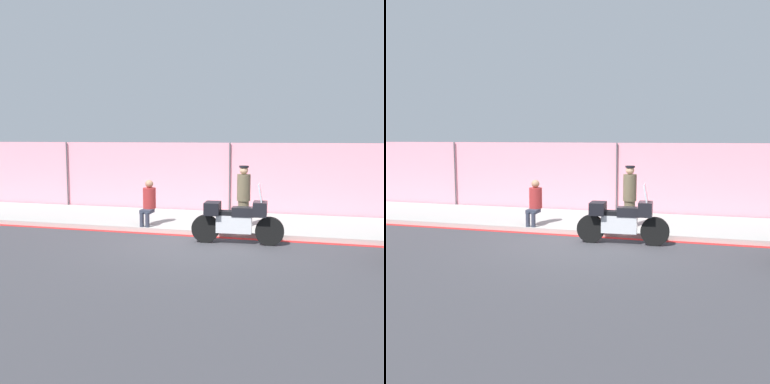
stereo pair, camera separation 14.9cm
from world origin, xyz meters
TOP-DOWN VIEW (x-y plane):
  - ground_plane at (0.00, 0.00)m, footprint 120.00×120.00m
  - sidewalk at (0.00, 2.42)m, footprint 43.24×3.15m
  - curb_paint_stripe at (0.00, 0.75)m, footprint 43.24×0.18m
  - storefront_fence at (0.00, 4.08)m, footprint 41.08×0.17m
  - motorcycle at (0.83, 0.20)m, footprint 2.21×0.56m
  - officer_standing at (0.79, 1.66)m, footprint 0.36×0.36m
  - person_seated_on_curb at (-1.78, 1.28)m, footprint 0.36×0.63m

SIDE VIEW (x-z plane):
  - ground_plane at x=0.00m, z-range 0.00..0.00m
  - curb_paint_stripe at x=0.00m, z-range 0.00..0.01m
  - sidewalk at x=0.00m, z-range 0.00..0.13m
  - motorcycle at x=0.83m, z-range -0.14..1.31m
  - person_seated_on_curb at x=-1.78m, z-range 0.19..1.43m
  - officer_standing at x=0.79m, z-range 0.15..1.80m
  - storefront_fence at x=0.00m, z-range 0.00..2.35m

